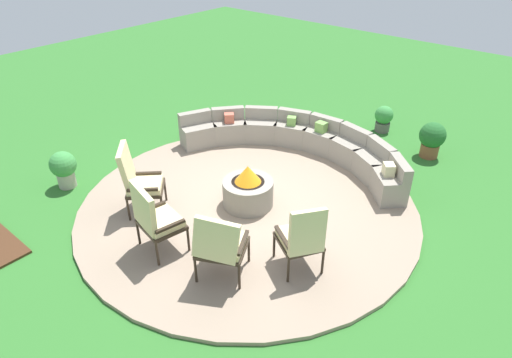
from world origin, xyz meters
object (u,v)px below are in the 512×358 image
at_px(lounge_chair_front_left, 138,179).
at_px(potted_plant_1, 64,167).
at_px(fire_pit, 248,190).
at_px(lounge_chair_back_left, 220,244).
at_px(potted_plant_0, 432,138).
at_px(lounge_chair_back_right, 302,237).
at_px(lounge_chair_front_right, 154,217).
at_px(potted_plant_2, 384,118).
at_px(curved_stone_bench, 298,143).

height_order(lounge_chair_front_left, potted_plant_1, lounge_chair_front_left).
height_order(fire_pit, lounge_chair_back_left, lounge_chair_back_left).
bearing_deg(potted_plant_0, lounge_chair_back_right, -90.32).
height_order(lounge_chair_front_right, potted_plant_0, lounge_chair_front_right).
distance_m(potted_plant_0, potted_plant_2, 1.34).
xyz_separation_m(lounge_chair_back_left, potted_plant_2, (-0.50, 5.59, -0.29)).
bearing_deg(potted_plant_1, potted_plant_2, 60.76).
height_order(lounge_chair_back_left, potted_plant_1, lounge_chair_back_left).
bearing_deg(lounge_chair_back_right, lounge_chair_back_left, 168.45).
bearing_deg(lounge_chair_front_right, lounge_chair_back_right, 40.28).
xyz_separation_m(fire_pit, potted_plant_2, (0.32, 4.11, -0.03)).
distance_m(lounge_chair_front_right, lounge_chair_back_left, 1.07).
relative_size(lounge_chair_front_right, potted_plant_0, 1.57).
bearing_deg(potted_plant_0, lounge_chair_front_right, -108.63).
bearing_deg(lounge_chair_back_left, fire_pit, 91.18).
relative_size(lounge_chair_back_left, potted_plant_1, 1.56).
bearing_deg(potted_plant_0, potted_plant_2, 159.11).
bearing_deg(lounge_chair_back_left, curved_stone_bench, 81.44).
relative_size(lounge_chair_front_right, potted_plant_2, 1.95).
distance_m(lounge_chair_front_left, potted_plant_2, 5.56).
xyz_separation_m(lounge_chair_front_right, potted_plant_1, (-2.64, 0.10, -0.25)).
bearing_deg(potted_plant_2, potted_plant_0, -20.89).
bearing_deg(lounge_chair_front_right, potted_plant_1, -170.97).
distance_m(lounge_chair_front_right, potted_plant_0, 5.62).
bearing_deg(lounge_chair_front_left, potted_plant_2, 119.42).
xyz_separation_m(fire_pit, lounge_chair_front_left, (-1.19, -1.23, 0.30)).
height_order(lounge_chair_back_right, potted_plant_0, lounge_chair_back_right).
height_order(lounge_chair_front_right, lounge_chair_back_right, lounge_chair_front_right).
height_order(fire_pit, lounge_chair_back_right, lounge_chair_back_right).
bearing_deg(lounge_chair_back_right, potted_plant_0, 30.79).
height_order(fire_pit, lounge_chair_front_right, lounge_chair_front_right).
xyz_separation_m(potted_plant_0, potted_plant_2, (-1.25, 0.48, -0.08)).
xyz_separation_m(lounge_chair_front_left, potted_plant_0, (2.76, 4.86, -0.25)).
xyz_separation_m(fire_pit, potted_plant_1, (-2.86, -1.58, 0.04)).
bearing_deg(lounge_chair_front_right, potted_plant_2, 95.86).
relative_size(fire_pit, lounge_chair_back_left, 0.79).
xyz_separation_m(fire_pit, lounge_chair_front_right, (-0.22, -1.68, 0.29)).
height_order(fire_pit, potted_plant_2, fire_pit).
distance_m(lounge_chair_back_left, potted_plant_1, 3.70).
relative_size(fire_pit, lounge_chair_front_left, 0.70).
bearing_deg(curved_stone_bench, potted_plant_0, 42.23).
xyz_separation_m(lounge_chair_front_right, potted_plant_2, (0.55, 5.79, -0.32)).
height_order(lounge_chair_front_right, potted_plant_2, lounge_chair_front_right).
distance_m(curved_stone_bench, lounge_chair_front_right, 3.58).
bearing_deg(fire_pit, lounge_chair_front_right, -97.55).
distance_m(fire_pit, potted_plant_0, 3.96).
distance_m(curved_stone_bench, lounge_chair_back_left, 3.58).
height_order(lounge_chair_back_left, potted_plant_2, lounge_chair_back_left).
relative_size(potted_plant_1, potted_plant_2, 1.17).
bearing_deg(curved_stone_bench, lounge_chair_front_right, -87.79).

